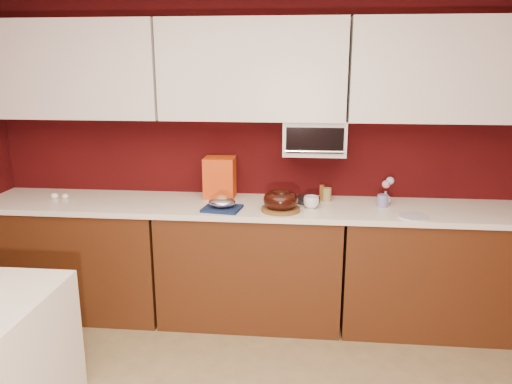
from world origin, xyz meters
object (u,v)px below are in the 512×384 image
at_px(bundt_cake, 281,200).
at_px(flower_vase, 385,197).
at_px(pandoro_box, 220,177).
at_px(toaster_oven, 314,137).
at_px(blue_jar, 383,201).
at_px(coffee_mug, 311,201).
at_px(foil_ham_nest, 222,202).

bearing_deg(bundt_cake, flower_vase, 18.73).
bearing_deg(pandoro_box, toaster_oven, -1.41).
relative_size(pandoro_box, blue_jar, 3.47).
height_order(pandoro_box, blue_jar, pandoro_box).
bearing_deg(coffee_mug, blue_jar, 9.53).
bearing_deg(pandoro_box, coffee_mug, -18.80).
relative_size(bundt_cake, flower_vase, 2.25).
height_order(toaster_oven, coffee_mug, toaster_oven).
distance_m(pandoro_box, flower_vase, 1.24).
relative_size(foil_ham_nest, blue_jar, 2.14).
bearing_deg(foil_ham_nest, coffee_mug, 9.56).
xyz_separation_m(blue_jar, flower_vase, (0.03, 0.08, 0.01)).
distance_m(coffee_mug, flower_vase, 0.56).
relative_size(toaster_oven, flower_vase, 4.14).
relative_size(blue_jar, flower_vase, 0.82).
distance_m(toaster_oven, pandoro_box, 0.78).
xyz_separation_m(foil_ham_nest, pandoro_box, (-0.07, 0.34, 0.10)).
bearing_deg(bundt_cake, coffee_mug, 23.52).
xyz_separation_m(foil_ham_nest, coffee_mug, (0.62, 0.10, -0.00)).
bearing_deg(blue_jar, coffee_mug, -170.47).
relative_size(pandoro_box, flower_vase, 2.85).
bearing_deg(bundt_cake, pandoro_box, 145.87).
bearing_deg(pandoro_box, foil_ham_nest, -78.20).
height_order(foil_ham_nest, pandoro_box, pandoro_box).
distance_m(pandoro_box, coffee_mug, 0.74).
relative_size(coffee_mug, flower_vase, 0.97).
height_order(bundt_cake, blue_jar, bundt_cake).
distance_m(bundt_cake, pandoro_box, 0.59).
distance_m(bundt_cake, flower_vase, 0.79).
xyz_separation_m(pandoro_box, flower_vase, (1.23, -0.07, -0.10)).
bearing_deg(blue_jar, flower_vase, 68.78).
distance_m(toaster_oven, blue_jar, 0.67).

